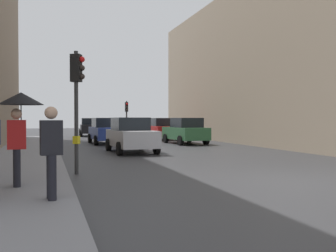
% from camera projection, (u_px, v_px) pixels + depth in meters
% --- Properties ---
extents(ground_plane, '(120.00, 120.00, 0.00)m').
position_uv_depth(ground_plane, '(291.00, 181.00, 10.00)').
color(ground_plane, '#38383A').
extents(sidewalk_kerb, '(2.85, 40.00, 0.16)m').
position_uv_depth(sidewalk_kerb, '(22.00, 163.00, 13.41)').
color(sidewalk_kerb, gray).
rests_on(sidewalk_kerb, ground).
extents(building_facade_right, '(12.00, 28.64, 10.75)m').
position_uv_depth(building_facade_right, '(308.00, 69.00, 26.63)').
color(building_facade_right, gray).
rests_on(building_facade_right, ground).
extents(traffic_light_far_median, '(0.24, 0.43, 3.26)m').
position_uv_depth(traffic_light_far_median, '(127.00, 113.00, 32.17)').
color(traffic_light_far_median, '#2D2D2D').
rests_on(traffic_light_far_median, ground).
extents(traffic_light_near_right, '(0.45, 0.36, 3.77)m').
position_uv_depth(traffic_light_near_right, '(77.00, 89.00, 11.14)').
color(traffic_light_near_right, '#2D2D2D').
rests_on(traffic_light_near_right, ground).
extents(car_silver_hatchback, '(2.11, 4.25, 1.76)m').
position_uv_depth(car_silver_hatchback, '(131.00, 135.00, 18.43)').
color(car_silver_hatchback, '#BCBCC1').
rests_on(car_silver_hatchback, ground).
extents(car_red_sedan, '(2.09, 4.23, 1.76)m').
position_uv_depth(car_red_sedan, '(162.00, 129.00, 29.61)').
color(car_red_sedan, red).
rests_on(car_red_sedan, ground).
extents(car_dark_suv, '(2.20, 4.29, 1.76)m').
position_uv_depth(car_dark_suv, '(90.00, 127.00, 35.88)').
color(car_dark_suv, black).
rests_on(car_dark_suv, ground).
extents(car_green_estate, '(2.15, 4.27, 1.76)m').
position_uv_depth(car_green_estate, '(185.00, 131.00, 24.62)').
color(car_green_estate, '#2D6038').
rests_on(car_green_estate, ground).
extents(car_blue_van, '(2.12, 4.25, 1.76)m').
position_uv_depth(car_blue_van, '(106.00, 131.00, 24.85)').
color(car_blue_van, navy).
rests_on(car_blue_van, ground).
extents(car_white_compact, '(2.22, 4.30, 1.76)m').
position_uv_depth(car_white_compact, '(146.00, 127.00, 34.97)').
color(car_white_compact, silver).
rests_on(car_white_compact, ground).
extents(pedestrian_with_umbrella, '(1.00, 1.00, 2.14)m').
position_uv_depth(pedestrian_with_umbrella, '(20.00, 112.00, 8.28)').
color(pedestrian_with_umbrella, black).
rests_on(pedestrian_with_umbrella, sidewalk_kerb).
extents(pedestrian_in_dark_coat, '(0.43, 0.36, 1.77)m').
position_uv_depth(pedestrian_in_dark_coat, '(51.00, 149.00, 6.93)').
color(pedestrian_in_dark_coat, black).
rests_on(pedestrian_in_dark_coat, sidewalk_kerb).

